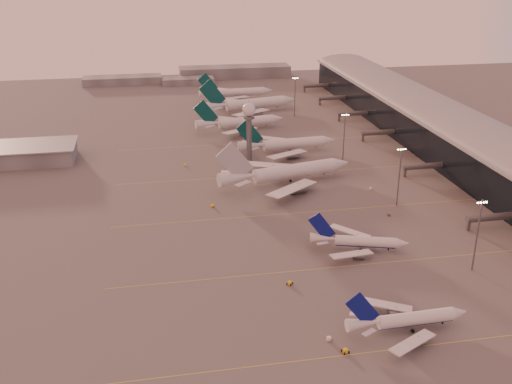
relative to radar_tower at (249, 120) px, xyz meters
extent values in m
plane|color=#525050|center=(-5.00, -120.00, -20.95)|extent=(700.00, 700.00, 0.00)
cube|color=gold|center=(25.00, -155.00, -20.94)|extent=(180.00, 0.25, 0.02)
cube|color=gold|center=(25.00, -110.00, -20.94)|extent=(180.00, 0.25, 0.02)
cube|color=gold|center=(25.00, -65.00, -20.94)|extent=(180.00, 0.25, 0.02)
cube|color=gold|center=(25.00, -20.00, -20.94)|extent=(180.00, 0.25, 0.02)
cube|color=gold|center=(25.00, 30.00, -20.94)|extent=(180.00, 0.25, 0.02)
cube|color=black|center=(103.00, -10.00, -11.95)|extent=(36.00, 360.00, 18.00)
cylinder|color=gray|center=(103.00, -10.00, -2.95)|extent=(10.08, 360.00, 10.08)
cube|color=gray|center=(103.00, -10.00, -2.75)|extent=(40.00, 362.00, 0.80)
cylinder|color=#55575D|center=(77.00, -92.00, -16.45)|extent=(22.00, 2.80, 2.80)
cube|color=#55575D|center=(67.00, -92.00, -18.75)|extent=(1.20, 1.20, 4.40)
cylinder|color=#55575D|center=(77.00, -34.00, -16.45)|extent=(22.00, 2.80, 2.80)
cube|color=#55575D|center=(67.00, -34.00, -18.75)|extent=(1.20, 1.20, 4.40)
cylinder|color=#55575D|center=(77.00, 22.00, -16.45)|extent=(22.00, 2.80, 2.80)
cube|color=#55575D|center=(67.00, 22.00, -18.75)|extent=(1.20, 1.20, 4.40)
cylinder|color=#55575D|center=(77.00, 64.00, -16.45)|extent=(22.00, 2.80, 2.80)
cube|color=#55575D|center=(67.00, 64.00, -18.75)|extent=(1.20, 1.20, 4.40)
cylinder|color=#55575D|center=(77.00, 106.00, -16.45)|extent=(22.00, 2.80, 2.80)
cube|color=#55575D|center=(67.00, 106.00, -18.75)|extent=(1.20, 1.20, 4.40)
cylinder|color=#55575D|center=(77.00, 146.00, -16.45)|extent=(22.00, 2.80, 2.80)
cube|color=#55575D|center=(67.00, 146.00, -18.75)|extent=(1.20, 1.20, 4.40)
cylinder|color=#55575D|center=(0.00, 0.00, -9.95)|extent=(2.60, 2.60, 22.00)
cylinder|color=#55575D|center=(0.00, 0.00, 1.55)|extent=(5.20, 5.20, 1.20)
sphere|color=silver|center=(0.00, 0.00, 5.45)|extent=(6.40, 6.40, 6.40)
cylinder|color=#55575D|center=(0.00, 0.00, 9.15)|extent=(0.16, 0.16, 2.00)
cylinder|color=#55575D|center=(53.00, -120.00, -8.45)|extent=(0.56, 0.56, 25.00)
cube|color=#55575D|center=(53.00, -120.00, 3.55)|extent=(3.60, 0.25, 0.25)
sphere|color=#FFEABF|center=(51.50, -120.00, 3.15)|extent=(0.56, 0.56, 0.56)
sphere|color=#FFEABF|center=(52.50, -120.00, 3.15)|extent=(0.56, 0.56, 0.56)
sphere|color=#FFEABF|center=(53.50, -120.00, 3.15)|extent=(0.56, 0.56, 0.56)
sphere|color=#FFEABF|center=(54.50, -120.00, 3.15)|extent=(0.56, 0.56, 0.56)
cylinder|color=#55575D|center=(50.00, -65.00, -8.45)|extent=(0.56, 0.56, 25.00)
cube|color=#55575D|center=(50.00, -65.00, 3.55)|extent=(3.60, 0.25, 0.25)
sphere|color=#FFEABF|center=(48.50, -65.00, 3.15)|extent=(0.56, 0.56, 0.56)
sphere|color=#FFEABF|center=(49.50, -65.00, 3.15)|extent=(0.56, 0.56, 0.56)
sphere|color=#FFEABF|center=(50.50, -65.00, 3.15)|extent=(0.56, 0.56, 0.56)
sphere|color=#FFEABF|center=(51.50, -65.00, 3.15)|extent=(0.56, 0.56, 0.56)
cylinder|color=#55575D|center=(45.00, -10.00, -8.45)|extent=(0.56, 0.56, 25.00)
cube|color=#55575D|center=(45.00, -10.00, 3.55)|extent=(3.60, 0.25, 0.25)
sphere|color=#FFEABF|center=(43.50, -10.00, 3.15)|extent=(0.56, 0.56, 0.56)
sphere|color=#FFEABF|center=(44.50, -10.00, 3.15)|extent=(0.56, 0.56, 0.56)
sphere|color=#FFEABF|center=(45.50, -10.00, 3.15)|extent=(0.56, 0.56, 0.56)
sphere|color=#FFEABF|center=(46.50, -10.00, 3.15)|extent=(0.56, 0.56, 0.56)
cylinder|color=#55575D|center=(43.00, 80.00, -8.45)|extent=(0.56, 0.56, 25.00)
cube|color=#55575D|center=(43.00, 80.00, 3.55)|extent=(3.60, 0.25, 0.25)
sphere|color=#FFEABF|center=(41.50, 80.00, 3.15)|extent=(0.56, 0.56, 0.56)
sphere|color=#FFEABF|center=(42.50, 80.00, 3.15)|extent=(0.56, 0.56, 0.56)
sphere|color=#FFEABF|center=(43.50, 80.00, 3.15)|extent=(0.56, 0.56, 0.56)
sphere|color=#FFEABF|center=(44.50, 80.00, 3.15)|extent=(0.56, 0.56, 0.56)
cube|color=slate|center=(-65.00, 200.00, -17.95)|extent=(60.00, 18.00, 6.00)
cube|color=slate|center=(25.00, 210.00, -16.45)|extent=(90.00, 20.00, 9.00)
cube|color=slate|center=(-15.00, 190.00, -18.45)|extent=(40.00, 15.00, 5.00)
cylinder|color=silver|center=(20.55, -147.43, -17.91)|extent=(21.95, 4.28, 3.72)
cylinder|color=navy|center=(20.55, -147.43, -18.75)|extent=(21.48, 3.22, 2.68)
cone|color=silver|center=(33.59, -147.10, -17.91)|extent=(4.32, 3.83, 3.72)
cone|color=silver|center=(5.05, -147.83, -17.45)|extent=(9.26, 3.95, 3.72)
cube|color=silver|center=(15.42, -156.72, -18.56)|extent=(15.57, 10.97, 1.17)
cylinder|color=slate|center=(18.03, -154.49, -20.26)|extent=(4.29, 2.53, 2.42)
cube|color=slate|center=(18.03, -154.49, -19.22)|extent=(0.30, 0.25, 1.49)
cube|color=silver|center=(14.96, -138.42, -18.56)|extent=(15.78, 10.34, 1.17)
cylinder|color=slate|center=(17.67, -140.51, -20.26)|extent=(4.29, 2.53, 2.42)
cube|color=slate|center=(17.67, -140.51, -19.22)|extent=(0.30, 0.25, 1.49)
cube|color=navy|center=(4.59, -147.84, -12.85)|extent=(10.22, 0.60, 11.09)
cube|color=silver|center=(5.19, -152.06, -17.36)|extent=(4.49, 3.36, 0.24)
cube|color=silver|center=(4.97, -143.60, -17.36)|extent=(4.51, 3.20, 0.24)
cylinder|color=black|center=(28.86, -147.22, -20.46)|extent=(0.49, 0.49, 0.98)
cylinder|color=black|center=(18.74, -145.32, -20.41)|extent=(1.09, 0.52, 1.08)
cylinder|color=black|center=(18.85, -149.63, -20.41)|extent=(1.09, 0.52, 1.08)
cylinder|color=silver|center=(23.39, -100.33, -18.03)|extent=(21.12, 9.59, 3.57)
cylinder|color=navy|center=(23.39, -100.33, -18.84)|extent=(20.42, 8.51, 2.57)
cone|color=silver|center=(35.37, -104.01, -18.03)|extent=(4.94, 4.61, 3.57)
cone|color=silver|center=(9.15, -95.94, -17.59)|extent=(9.47, 6.01, 3.57)
cube|color=silver|center=(15.88, -107.21, -18.66)|extent=(15.58, 6.32, 1.12)
cylinder|color=slate|center=(18.94, -105.98, -20.29)|extent=(4.57, 3.42, 2.32)
cube|color=slate|center=(18.94, -105.98, -19.28)|extent=(0.34, 0.31, 1.43)
cube|color=silver|center=(21.06, -90.40, -18.66)|extent=(13.21, 13.24, 1.12)
cylinder|color=slate|center=(22.89, -93.14, -20.29)|extent=(4.57, 3.42, 2.32)
cube|color=slate|center=(22.89, -93.14, -19.28)|extent=(0.34, 0.31, 1.43)
cube|color=navy|center=(8.73, -95.81, -13.17)|extent=(9.47, 3.20, 10.65)
cube|color=silver|center=(7.99, -99.83, -17.50)|extent=(4.25, 2.13, 0.24)
cube|color=silver|center=(10.38, -92.07, -17.50)|extent=(4.01, 3.89, 0.24)
cylinder|color=black|center=(31.02, -102.67, -20.48)|extent=(0.47, 0.47, 0.94)
cylinder|color=black|center=(22.38, -97.85, -20.43)|extent=(1.13, 0.75, 1.03)
cylinder|color=black|center=(21.17, -101.80, -20.43)|extent=(1.13, 0.75, 1.03)
cylinder|color=silver|center=(15.27, -31.66, -16.67)|extent=(39.88, 14.75, 6.17)
cylinder|color=silver|center=(15.27, -31.66, -18.06)|extent=(38.73, 12.89, 4.44)
cone|color=silver|center=(38.26, -26.45, -16.67)|extent=(8.82, 7.71, 6.17)
cone|color=silver|center=(-12.06, -37.85, -15.90)|extent=(17.52, 9.68, 6.17)
cube|color=silver|center=(9.50, -49.81, -17.75)|extent=(25.76, 23.49, 1.83)
cylinder|color=slate|center=(13.31, -44.96, -20.25)|extent=(8.34, 5.60, 4.01)
cube|color=slate|center=(13.31, -44.96, -18.83)|extent=(0.35, 0.31, 2.47)
cube|color=silver|center=(2.25, -17.77, -17.75)|extent=(29.08, 13.79, 1.83)
cylinder|color=slate|center=(7.76, -20.50, -20.25)|extent=(8.34, 5.60, 4.01)
cube|color=slate|center=(7.76, -20.50, -18.83)|extent=(0.35, 0.31, 2.47)
cube|color=#AAADB2|center=(-12.87, -38.04, -8.61)|extent=(16.76, 4.12, 18.31)
cube|color=silver|center=(-10.70, -45.38, -15.74)|extent=(7.76, 7.02, 0.25)
cube|color=silver|center=(-14.08, -30.47, -15.74)|extent=(8.10, 4.54, 0.25)
cylinder|color=black|center=(29.91, -28.34, -20.45)|extent=(0.50, 0.50, 1.00)
cylinder|color=black|center=(11.68, -30.23, -20.40)|extent=(1.18, 0.73, 1.09)
cylinder|color=black|center=(12.65, -34.50, -20.40)|extent=(1.18, 0.73, 1.09)
cylinder|color=silver|center=(25.33, 10.90, -17.28)|extent=(32.46, 7.52, 5.19)
cylinder|color=silver|center=(25.33, 10.90, -18.45)|extent=(31.72, 6.03, 3.74)
cone|color=silver|center=(44.48, 12.30, -17.28)|extent=(6.59, 5.63, 5.19)
cone|color=silver|center=(2.56, 9.24, -16.63)|extent=(13.83, 6.16, 5.19)
cube|color=silver|center=(18.41, -3.17, -18.19)|extent=(22.65, 17.02, 1.54)
cylinder|color=slate|center=(22.11, 0.31, -20.32)|extent=(6.46, 3.82, 3.37)
cube|color=slate|center=(22.11, 0.31, -19.10)|extent=(0.28, 0.24, 2.08)
cube|color=silver|center=(16.44, 23.82, -18.19)|extent=(23.55, 14.38, 1.54)
cylinder|color=slate|center=(20.60, 20.92, -20.32)|extent=(6.46, 3.82, 3.37)
cube|color=slate|center=(20.60, 20.92, -19.10)|extent=(0.28, 0.24, 2.08)
cube|color=#083D3E|center=(1.89, 9.19, -10.44)|extent=(14.26, 1.35, 15.35)
cube|color=silver|center=(2.79, 3.01, -16.50)|extent=(6.56, 5.15, 0.22)
cube|color=silver|center=(1.88, 15.43, -16.50)|extent=(6.65, 4.48, 0.22)
cylinder|color=black|center=(37.53, 11.80, -20.50)|extent=(0.45, 0.45, 0.89)
cylinder|color=black|center=(22.60, 12.68, -20.46)|extent=(1.01, 0.52, 0.98)
cylinder|color=black|center=(22.89, 8.75, -20.46)|extent=(1.01, 0.52, 0.98)
cylinder|color=silver|center=(8.17, 56.80, -17.22)|extent=(33.09, 9.85, 5.27)
cylinder|color=silver|center=(8.17, 56.80, -18.41)|extent=(32.23, 8.29, 3.79)
cone|color=silver|center=(27.47, 59.57, -17.22)|extent=(7.01, 6.11, 5.27)
cone|color=silver|center=(-14.78, 53.52, -16.57)|extent=(14.31, 7.16, 5.27)
cube|color=silver|center=(2.15, 42.06, -18.15)|extent=(22.40, 18.43, 1.56)
cylinder|color=slate|center=(5.65, 45.84, -20.31)|extent=(6.74, 4.29, 3.43)
cube|color=slate|center=(5.65, 45.84, -19.07)|extent=(0.30, 0.26, 2.11)
cube|color=silver|center=(-1.74, 69.27, -18.15)|extent=(24.18, 13.22, 1.56)
cylinder|color=slate|center=(2.67, 66.62, -20.31)|extent=(6.74, 4.29, 3.43)
cube|color=slate|center=(2.67, 66.62, -19.07)|extent=(0.30, 0.26, 2.11)
cube|color=#083D3E|center=(-15.46, 53.42, -10.27)|extent=(14.39, 2.37, 15.59)
cube|color=silver|center=(-14.11, 47.23, -16.43)|extent=(6.56, 5.51, 0.23)
cube|color=silver|center=(-15.90, 59.74, -16.43)|extent=(6.75, 4.20, 0.23)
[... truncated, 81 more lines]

